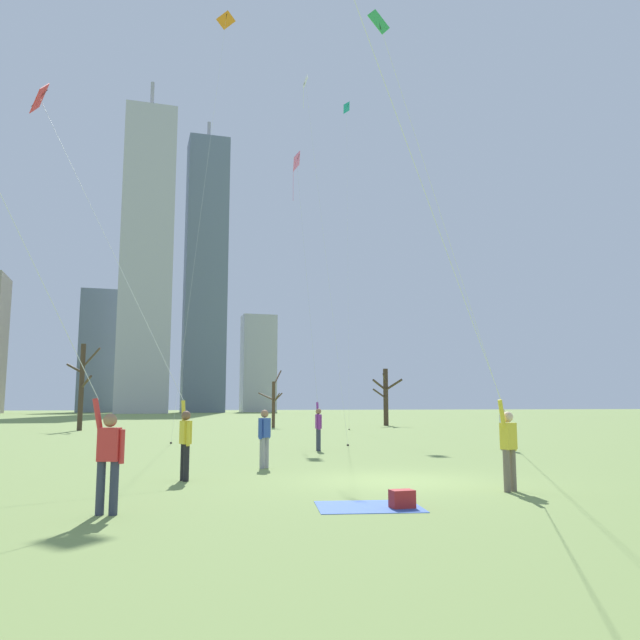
# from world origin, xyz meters

# --- Properties ---
(ground_plane) EXTENTS (400.00, 400.00, 0.00)m
(ground_plane) POSITION_xyz_m (0.00, 0.00, 0.00)
(ground_plane) COLOR #7A934C
(kite_flyer_foreground_right_green) EXTENTS (7.52, 4.93, 14.45)m
(kite_flyer_foreground_right_green) POSITION_xyz_m (7.30, 7.49, 2.46)
(kite_flyer_foreground_right_green) COLOR #33384C
(kite_flyer_foreground_right_green) RESTS_ON ground
(kite_flyer_midfield_left_yellow) EXTENTS (10.90, 5.84, 19.31)m
(kite_flyer_midfield_left_yellow) POSITION_xyz_m (-0.38, -3.44, 4.39)
(kite_flyer_midfield_left_yellow) COLOR #726656
(kite_flyer_midfield_left_yellow) RESTS_ON ground
(kite_flyer_foreground_left_red) EXTENTS (5.13, 8.19, 13.02)m
(kite_flyer_foreground_left_red) POSITION_xyz_m (-5.80, 3.08, 3.64)
(kite_flyer_foreground_left_red) COLOR black
(kite_flyer_foreground_left_red) RESTS_ON ground
(kite_flyer_midfield_center_pink) EXTENTS (2.84, 13.83, 17.66)m
(kite_flyer_midfield_center_pink) POSITION_xyz_m (1.61, 12.79, 4.78)
(kite_flyer_midfield_center_pink) COLOR #33384C
(kite_flyer_midfield_center_pink) RESTS_ON ground
(kite_flyer_far_back_purple) EXTENTS (5.71, 1.06, 11.65)m
(kite_flyer_far_back_purple) POSITION_xyz_m (-7.57, -2.79, 3.69)
(kite_flyer_far_back_purple) COLOR #33384C
(kite_flyer_far_back_purple) RESTS_ON ground
(bystander_watching_nearby) EXTENTS (0.38, 0.39, 1.62)m
(bystander_watching_nearby) POSITION_xyz_m (-2.31, 3.71, 0.90)
(bystander_watching_nearby) COLOR gray
(bystander_watching_nearby) RESTS_ON ground
(distant_kite_drifting_right_orange) EXTENTS (2.71, 0.73, 22.06)m
(distant_kite_drifting_right_orange) POSITION_xyz_m (-2.23, 16.32, 19.39)
(distant_kite_drifting_right_orange) COLOR orange
(distant_kite_drifting_right_orange) RESTS_ON ground
(distant_kite_drifting_left_teal) EXTENTS (1.24, 2.93, 25.90)m
(distant_kite_drifting_left_teal) POSITION_xyz_m (9.58, 30.73, 23.16)
(distant_kite_drifting_left_teal) COLOR teal
(distant_kite_drifting_left_teal) RESTS_ON ground
(distant_kite_high_overhead_white) EXTENTS (1.21, 3.84, 18.75)m
(distant_kite_high_overhead_white) POSITION_xyz_m (2.15, 15.02, 16.04)
(distant_kite_high_overhead_white) COLOR white
(distant_kite_high_overhead_white) RESTS_ON ground
(picnic_spot) EXTENTS (2.04, 1.73, 0.31)m
(picnic_spot) POSITION_xyz_m (-1.62, -3.53, 0.09)
(picnic_spot) COLOR #3359B2
(picnic_spot) RESTS_ON ground
(bare_tree_leftmost) EXTENTS (2.30, 1.77, 5.99)m
(bare_tree_leftmost) POSITION_xyz_m (-9.30, 32.63, 3.15)
(bare_tree_leftmost) COLOR #423326
(bare_tree_leftmost) RESTS_ON ground
(bare_tree_center) EXTENTS (2.55, 1.87, 4.84)m
(bare_tree_center) POSITION_xyz_m (14.85, 36.17, 2.61)
(bare_tree_center) COLOR #423326
(bare_tree_center) RESTS_ON ground
(bare_tree_right_of_center) EXTENTS (1.98, 3.16, 4.54)m
(bare_tree_right_of_center) POSITION_xyz_m (4.70, 34.50, 2.06)
(bare_tree_right_of_center) COLOR #4C3828
(bare_tree_right_of_center) RESTS_ON ground
(skyline_squat_block) EXTENTS (8.22, 5.81, 23.71)m
(skyline_squat_block) POSITION_xyz_m (23.48, 138.02, 11.86)
(skyline_squat_block) COLOR #B2B2B7
(skyline_squat_block) RESTS_ON ground
(skyline_mid_tower_right) EXTENTS (9.57, 10.22, 28.70)m
(skyline_mid_tower_right) POSITION_xyz_m (-13.54, 143.75, 14.35)
(skyline_mid_tower_right) COLOR slate
(skyline_mid_tower_right) RESTS_ON ground
(skyline_short_annex) EXTENTS (10.66, 11.58, 72.84)m
(skyline_short_annex) POSITION_xyz_m (-4.22, 122.17, 32.65)
(skyline_short_annex) COLOR #B2B2B7
(skyline_short_annex) RESTS_ON ground
(skyline_wide_slab) EXTENTS (9.50, 8.47, 70.26)m
(skyline_wide_slab) POSITION_xyz_m (9.53, 133.00, 32.63)
(skyline_wide_slab) COLOR slate
(skyline_wide_slab) RESTS_ON ground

